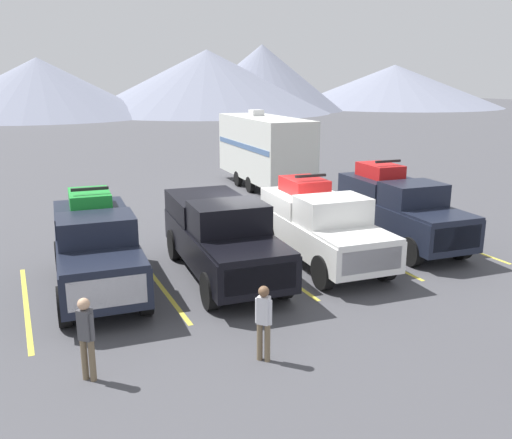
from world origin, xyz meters
The scene contains 14 objects.
ground_plane centered at (0.00, 0.00, 0.00)m, with size 240.00×240.00×0.00m, color #47474C.
pickup_truck_a centered at (-4.81, -0.38, 1.18)m, with size 2.37×5.46×2.55m.
pickup_truck_b centered at (-1.51, -0.71, 1.16)m, with size 2.50×5.96×2.20m.
pickup_truck_c centered at (1.57, -0.91, 1.17)m, with size 2.45×5.34×2.53m.
pickup_truck_d centered at (4.86, -0.39, 1.22)m, with size 2.35×5.39×2.70m.
lot_stripe_a centered at (-6.61, -0.74, 0.00)m, with size 0.12×5.50×0.01m, color gold.
lot_stripe_b centered at (-3.30, -0.74, 0.00)m, with size 0.12×5.50×0.01m, color gold.
lot_stripe_c centered at (0.00, -0.74, 0.00)m, with size 0.12×5.50×0.01m, color gold.
lot_stripe_d centered at (3.30, -0.74, 0.00)m, with size 0.12×5.50×0.01m, color gold.
lot_stripe_e centered at (6.61, -0.74, 0.00)m, with size 0.12×5.50×0.01m, color gold.
camper_trailer_a centered at (4.97, 10.18, 2.01)m, with size 2.76×8.50×3.82m.
person_b centered at (-5.67, -4.87, 0.92)m, with size 0.30×0.30×1.60m.
person_c centered at (-2.49, -5.55, 0.89)m, with size 0.29×0.29×1.54m.
mountain_ridge centered at (-1.89, 72.54, 4.69)m, with size 170.91×48.15×11.18m.
Camera 1 is at (-6.56, -14.14, 5.31)m, focal length 37.89 mm.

